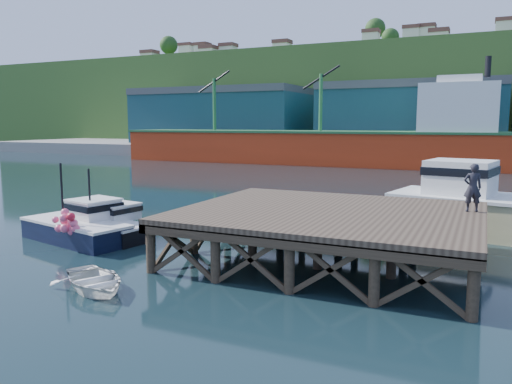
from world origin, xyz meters
The scene contains 12 objects.
ground centered at (0.00, 0.00, 0.00)m, with size 300.00×300.00×0.00m, color black.
wharf centered at (5.50, -0.19, 1.94)m, with size 12.00×10.00×2.62m.
far_quay centered at (0.00, 70.00, 1.00)m, with size 160.00×40.00×2.00m, color gray.
warehouse_left centered at (-35.00, 65.00, 6.50)m, with size 32.00×16.00×9.00m, color #17424E.
warehouse_mid centered at (0.00, 65.00, 6.50)m, with size 28.00×16.00×9.00m, color #17424E.
cargo_ship centered at (-8.46, 48.00, 3.31)m, with size 55.50×10.00×13.75m.
hillside centered at (0.00, 100.00, 11.00)m, with size 220.00×50.00×22.00m, color #2D511E.
boat_navy centered at (-6.53, -1.82, 0.78)m, with size 6.54×4.09×3.88m.
boat_black centered at (-6.02, -0.72, 0.65)m, with size 5.96×4.96×3.53m.
trawler centered at (12.50, 7.62, 1.63)m, with size 12.42×6.46×7.91m.
dinghy centered at (-0.71, -7.23, 0.35)m, with size 2.42×3.40×0.70m, color white.
dockworker centered at (10.90, 2.02, 3.12)m, with size 0.72×0.47×1.98m, color #222129.
Camera 1 is at (11.28, -19.97, 5.73)m, focal length 35.00 mm.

